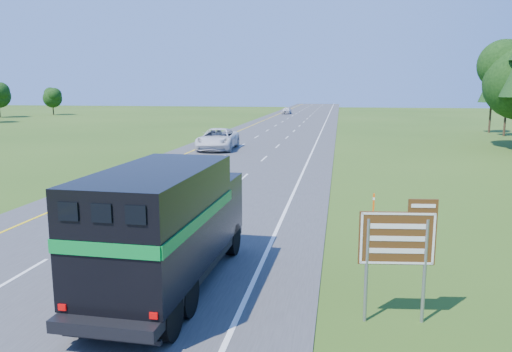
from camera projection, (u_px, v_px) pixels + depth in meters
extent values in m
cube|color=#38383A|center=(264.00, 143.00, 53.19)|extent=(15.00, 260.00, 0.04)
cube|color=yellow|center=(214.00, 142.00, 54.09)|extent=(0.15, 260.00, 0.01)
cube|color=white|center=(316.00, 143.00, 52.29)|extent=(0.15, 260.00, 0.01)
cylinder|color=black|center=(174.00, 235.00, 17.92)|extent=(0.39, 1.14, 1.13)
cylinder|color=black|center=(232.00, 239.00, 17.51)|extent=(0.39, 1.14, 1.13)
cylinder|color=black|center=(108.00, 289.00, 13.16)|extent=(0.39, 1.14, 1.13)
cylinder|color=black|center=(186.00, 295.00, 12.74)|extent=(0.39, 1.14, 1.13)
cylinder|color=black|center=(83.00, 309.00, 11.96)|extent=(0.39, 1.14, 1.13)
cylinder|color=black|center=(168.00, 317.00, 11.55)|extent=(0.39, 1.14, 1.13)
cube|color=black|center=(169.00, 266.00, 14.52)|extent=(2.69, 8.29, 0.29)
cube|color=black|center=(201.00, 204.00, 17.40)|extent=(2.57, 1.92, 1.95)
cube|color=black|center=(209.00, 184.00, 18.22)|extent=(2.26, 0.12, 0.62)
cube|color=black|center=(158.00, 220.00, 13.55)|extent=(2.73, 6.03, 2.83)
cube|color=#067B29|center=(104.00, 250.00, 10.62)|extent=(2.57, 0.11, 0.31)
cube|color=#067B29|center=(113.00, 213.00, 13.77)|extent=(0.20, 5.96, 0.31)
cube|color=#067B29|center=(204.00, 218.00, 13.28)|extent=(0.20, 5.96, 0.31)
cube|color=black|center=(68.00, 211.00, 10.63)|extent=(0.46, 0.05, 0.41)
cube|color=black|center=(101.00, 213.00, 10.48)|extent=(0.46, 0.05, 0.41)
cube|color=black|center=(136.00, 215.00, 10.34)|extent=(0.46, 0.05, 0.41)
cube|color=black|center=(111.00, 338.00, 11.11)|extent=(2.37, 0.19, 0.10)
cube|color=#B20505|center=(62.00, 307.00, 11.08)|extent=(0.19, 0.05, 0.14)
cube|color=#B20505|center=(154.00, 316.00, 10.66)|extent=(0.19, 0.05, 0.14)
imported|color=silver|center=(218.00, 139.00, 47.18)|extent=(3.60, 7.21, 1.96)
imported|color=silver|center=(287.00, 110.00, 110.44)|extent=(1.96, 4.50, 1.51)
cylinder|color=gray|center=(366.00, 271.00, 12.43)|extent=(0.09, 0.09, 2.68)
cylinder|color=gray|center=(425.00, 272.00, 12.36)|extent=(0.09, 0.09, 2.68)
cube|color=#4E2B10|center=(397.00, 238.00, 12.24)|extent=(1.87, 0.28, 1.34)
cube|color=#4E2B10|center=(423.00, 206.00, 12.07)|extent=(0.72, 0.14, 0.32)
cube|color=white|center=(397.00, 239.00, 12.21)|extent=(1.78, 0.22, 1.29)
cube|color=#F5510C|center=(374.00, 205.00, 22.85)|extent=(0.08, 0.04, 1.07)
cube|color=white|center=(374.00, 199.00, 22.80)|extent=(0.09, 0.05, 0.12)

